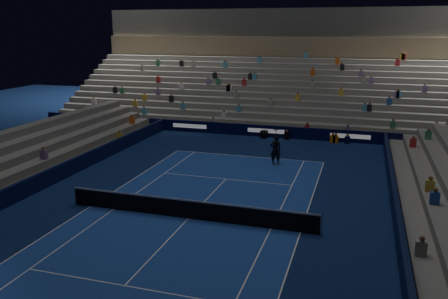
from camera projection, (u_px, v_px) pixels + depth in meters
ground at (189, 219)px, 22.58m from camera, size 90.00×90.00×0.00m
court_surface at (188, 218)px, 22.58m from camera, size 10.97×23.77×0.01m
sponsor_barrier_far at (266, 131)px, 39.57m from camera, size 44.00×0.25×1.00m
sponsor_barrier_east at (399, 234)px, 19.73m from camera, size 0.25×37.00×1.00m
sponsor_barrier_west at (23, 189)px, 25.18m from camera, size 0.25×37.00×1.00m
grandstand_main at (286, 85)px, 47.54m from camera, size 44.00×15.20×11.20m
tennis_net at (188, 209)px, 22.45m from camera, size 12.90×0.10×1.10m
tennis_player at (276, 150)px, 31.29m from camera, size 0.88×0.74×2.07m
broadcast_camera at (264, 134)px, 39.18m from camera, size 0.62×1.00×0.64m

